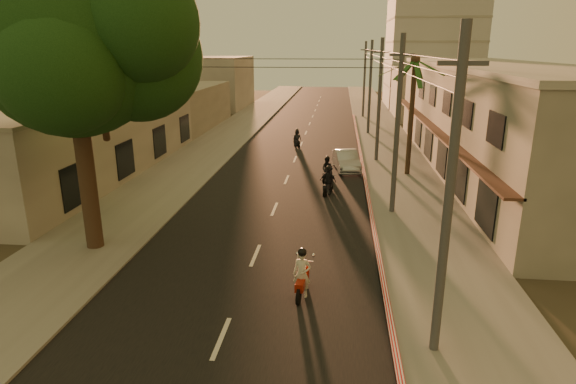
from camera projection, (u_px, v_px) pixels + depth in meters
name	position (u px, v px, depth m)	size (l,w,h in m)	color
ground	(246.00, 277.00, 18.21)	(160.00, 160.00, 0.00)	#383023
road	(295.00, 159.00, 37.24)	(10.00, 140.00, 0.02)	black
sidewalk_right	(393.00, 161.00, 36.46)	(5.00, 140.00, 0.12)	slate
sidewalk_left	(201.00, 156.00, 37.98)	(5.00, 140.00, 0.12)	slate
curb_stripe	(364.00, 177.00, 31.93)	(0.20, 60.00, 0.20)	red
shophouse_row	(496.00, 119.00, 32.86)	(8.80, 34.20, 7.30)	gray
left_building	(79.00, 137.00, 32.19)	(8.20, 24.20, 5.20)	#ACA89C
distant_tower	(436.00, 4.00, 65.81)	(12.10, 12.10, 28.00)	#B7B5B2
broadleaf_tree	(82.00, 44.00, 18.46)	(9.60, 8.70, 12.10)	black
palm_tree	(415.00, 67.00, 30.55)	(5.00, 5.00, 8.20)	black
utility_poles	(381.00, 73.00, 34.71)	(1.20, 48.26, 9.00)	#38383A
filler_right	(428.00, 92.00, 58.74)	(8.00, 14.00, 6.00)	#ACA89C
filler_left_near	(177.00, 107.00, 51.34)	(8.00, 14.00, 4.40)	#ACA89C
filler_left_far	(218.00, 82.00, 68.10)	(8.00, 14.00, 7.00)	#ACA89C
scooter_red	(302.00, 275.00, 16.62)	(0.78, 1.85, 1.83)	black
scooter_mid_a	(327.00, 170.00, 30.90)	(1.12, 1.67, 1.69)	black
scooter_mid_b	(328.00, 181.00, 28.17)	(1.19, 1.75, 1.76)	black
scooter_far_a	(297.00, 139.00, 41.59)	(1.07, 1.54, 1.59)	black
parked_car	(346.00, 160.00, 33.83)	(2.12, 4.43, 1.40)	#A1A3A9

